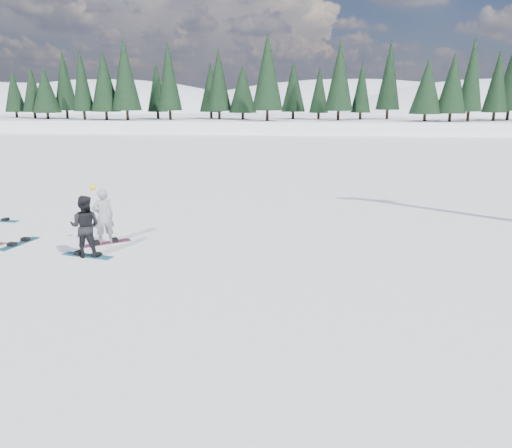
{
  "coord_description": "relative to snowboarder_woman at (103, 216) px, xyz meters",
  "views": [
    {
      "loc": [
        5.66,
        -12.9,
        4.26
      ],
      "look_at": [
        4.27,
        -0.44,
        1.1
      ],
      "focal_mm": 35.0,
      "sensor_mm": 36.0,
      "label": 1
    }
  ],
  "objects": [
    {
      "name": "ground",
      "position": [
        0.47,
        -0.98,
        -0.86
      ],
      "size": [
        420.0,
        420.0,
        0.0
      ],
      "primitive_type": "plane",
      "color": "white",
      "rests_on": "ground"
    },
    {
      "name": "alpine_backdrop",
      "position": [
        -11.25,
        188.18,
        -14.83
      ],
      "size": [
        412.5,
        227.0,
        53.2
      ],
      "color": "white",
      "rests_on": "ground"
    },
    {
      "name": "snowboarder_woman",
      "position": [
        0.0,
        0.0,
        0.0
      ],
      "size": [
        0.74,
        0.66,
        1.83
      ],
      "rotation": [
        0.0,
        0.0,
        3.68
      ],
      "color": "gray",
      "rests_on": "ground"
    },
    {
      "name": "snowboarder_man",
      "position": [
        0.01,
        -1.25,
        0.01
      ],
      "size": [
        0.89,
        0.72,
        1.72
      ],
      "primitive_type": "imported",
      "rotation": [
        0.0,
        0.0,
        3.22
      ],
      "color": "black",
      "rests_on": "ground"
    },
    {
      "name": "snowboard_woman",
      "position": [
        0.0,
        0.0,
        -0.84
      ],
      "size": [
        1.34,
        1.16,
        0.03
      ],
      "primitive_type": "cube",
      "rotation": [
        0.0,
        0.0,
        0.68
      ],
      "color": "maroon",
      "rests_on": "ground"
    },
    {
      "name": "snowboard_man",
      "position": [
        0.01,
        -1.25,
        -0.84
      ],
      "size": [
        1.53,
        0.58,
        0.03
      ],
      "primitive_type": "cube",
      "rotation": [
        0.0,
        0.0,
        -0.21
      ],
      "color": "#187287",
      "rests_on": "ground"
    },
    {
      "name": "snowboard_loose_a",
      "position": [
        -2.57,
        -0.34,
        -0.84
      ],
      "size": [
        0.55,
        1.53,
        0.03
      ],
      "primitive_type": "cube",
      "rotation": [
        0.0,
        0.0,
        1.39
      ],
      "color": "#156278",
      "rests_on": "ground"
    }
  ]
}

